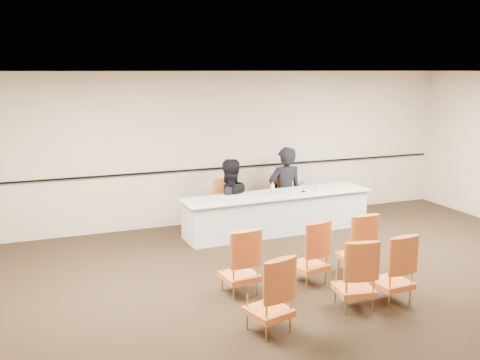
# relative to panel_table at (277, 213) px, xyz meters

# --- Properties ---
(floor) EXTENTS (10.00, 10.00, 0.00)m
(floor) POSITION_rel_panel_table_xyz_m (-0.64, -2.89, -0.37)
(floor) COLOR black
(floor) RESTS_ON ground
(ceiling) EXTENTS (10.00, 10.00, 0.00)m
(ceiling) POSITION_rel_panel_table_xyz_m (-0.64, -2.89, 2.63)
(ceiling) COLOR white
(ceiling) RESTS_ON ground
(wall_back) EXTENTS (10.00, 0.04, 3.00)m
(wall_back) POSITION_rel_panel_table_xyz_m (-0.64, 1.11, 1.13)
(wall_back) COLOR #BDAE94
(wall_back) RESTS_ON ground
(wall_rail) EXTENTS (9.80, 0.04, 0.03)m
(wall_rail) POSITION_rel_panel_table_xyz_m (-0.64, 1.07, 0.73)
(wall_rail) COLOR black
(wall_rail) RESTS_ON wall_back
(panel_table) EXTENTS (3.72, 1.02, 0.74)m
(panel_table) POSITION_rel_panel_table_xyz_m (0.00, 0.00, 0.00)
(panel_table) COLOR silver
(panel_table) RESTS_ON ground
(panelist_main) EXTENTS (0.73, 0.49, 1.96)m
(panelist_main) POSITION_rel_panel_table_xyz_m (0.43, 0.57, 0.19)
(panelist_main) COLOR black
(panelist_main) RESTS_ON ground
(panelist_main_chair) EXTENTS (0.52, 0.52, 0.95)m
(panelist_main_chair) POSITION_rel_panel_table_xyz_m (0.43, 0.57, 0.11)
(panelist_main_chair) COLOR #C66223
(panelist_main_chair) RESTS_ON ground
(panelist_second) EXTENTS (0.95, 0.77, 1.85)m
(panelist_second) POSITION_rel_panel_table_xyz_m (-0.79, 0.52, 0.08)
(panelist_second) COLOR black
(panelist_second) RESTS_ON ground
(panelist_second_chair) EXTENTS (0.52, 0.52, 0.95)m
(panelist_second_chair) POSITION_rel_panel_table_xyz_m (-0.79, 0.52, 0.11)
(panelist_second_chair) COLOR #C66223
(panelist_second_chair) RESTS_ON ground
(papers) EXTENTS (0.31, 0.23, 0.00)m
(papers) POSITION_rel_panel_table_xyz_m (0.57, 0.02, 0.37)
(papers) COLOR white
(papers) RESTS_ON panel_table
(microphone) EXTENTS (0.12, 0.20, 0.27)m
(microphone) POSITION_rel_panel_table_xyz_m (0.52, -0.05, 0.50)
(microphone) COLOR black
(microphone) RESTS_ON panel_table
(water_bottle) EXTENTS (0.10, 0.10, 0.24)m
(water_bottle) POSITION_rel_panel_table_xyz_m (-0.15, -0.09, 0.49)
(water_bottle) COLOR teal
(water_bottle) RESTS_ON panel_table
(drinking_glass) EXTENTS (0.07, 0.07, 0.10)m
(drinking_glass) POSITION_rel_panel_table_xyz_m (0.24, -0.11, 0.42)
(drinking_glass) COLOR silver
(drinking_glass) RESTS_ON panel_table
(coffee_cup) EXTENTS (0.12, 0.12, 0.14)m
(coffee_cup) POSITION_rel_panel_table_xyz_m (0.83, -0.08, 0.44)
(coffee_cup) COLOR white
(coffee_cup) RESTS_ON panel_table
(aud_chair_front_left) EXTENTS (0.55, 0.55, 0.95)m
(aud_chair_front_left) POSITION_rel_panel_table_xyz_m (-1.71, -2.41, 0.11)
(aud_chair_front_left) COLOR #C66223
(aud_chair_front_left) RESTS_ON ground
(aud_chair_front_mid) EXTENTS (0.60, 0.60, 0.95)m
(aud_chair_front_mid) POSITION_rel_panel_table_xyz_m (-0.64, -2.41, 0.11)
(aud_chair_front_mid) COLOR #C66223
(aud_chair_front_mid) RESTS_ON ground
(aud_chair_front_right) EXTENTS (0.50, 0.50, 0.95)m
(aud_chair_front_right) POSITION_rel_panel_table_xyz_m (0.21, -2.33, 0.11)
(aud_chair_front_right) COLOR #C66223
(aud_chair_front_right) RESTS_ON ground
(aud_chair_back_left) EXTENTS (0.61, 0.61, 0.95)m
(aud_chair_back_left) POSITION_rel_panel_table_xyz_m (-1.78, -3.55, 0.11)
(aud_chair_back_left) COLOR #C66223
(aud_chair_back_left) RESTS_ON ground
(aud_chair_back_mid) EXTENTS (0.58, 0.58, 0.95)m
(aud_chair_back_mid) POSITION_rel_panel_table_xyz_m (-0.49, -3.37, 0.11)
(aud_chair_back_mid) COLOR #C66223
(aud_chair_back_mid) RESTS_ON ground
(aud_chair_back_right) EXTENTS (0.54, 0.54, 0.95)m
(aud_chair_back_right) POSITION_rel_panel_table_xyz_m (0.08, -3.37, 0.11)
(aud_chair_back_right) COLOR #C66223
(aud_chair_back_right) RESTS_ON ground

